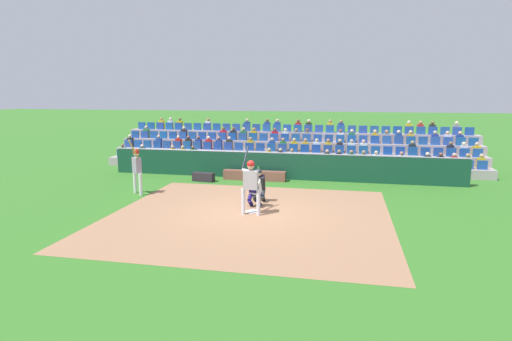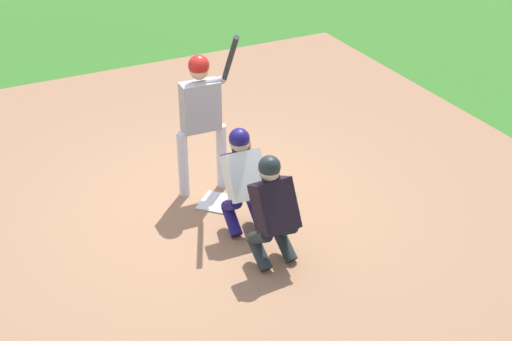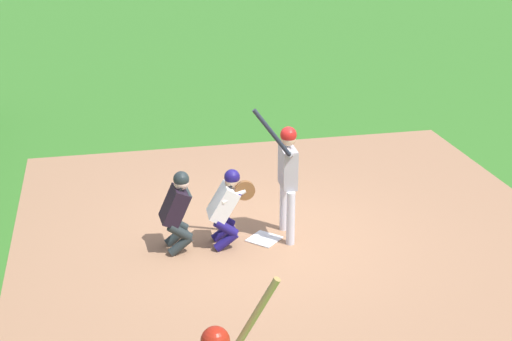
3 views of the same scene
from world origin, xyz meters
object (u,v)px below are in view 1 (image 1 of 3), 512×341
(dugout_bench, at_px, (254,175))
(on_deck_batter, at_px, (137,166))
(home_plate_umpire, at_px, (259,183))
(equipment_duffel_bag, at_px, (203,177))
(home_plate_marker, at_px, (252,211))
(batter_at_plate, at_px, (251,181))
(catcher_crouching, at_px, (254,188))
(water_bottle_on_bench, at_px, (258,169))

(dugout_bench, height_order, on_deck_batter, on_deck_batter)
(home_plate_umpire, relative_size, equipment_duffel_bag, 1.30)
(home_plate_marker, height_order, dugout_bench, dugout_bench)
(batter_at_plate, relative_size, catcher_crouching, 1.75)
(batter_at_plate, distance_m, on_deck_batter, 5.34)
(home_plate_umpire, xyz_separation_m, dugout_bench, (1.02, -3.83, -0.48))
(home_plate_marker, height_order, batter_at_plate, batter_at_plate)
(home_plate_umpire, bearing_deg, water_bottle_on_bench, -77.88)
(water_bottle_on_bench, bearing_deg, catcher_crouching, 99.98)
(batter_at_plate, distance_m, catcher_crouching, 1.05)
(home_plate_umpire, bearing_deg, equipment_duffel_bag, -43.90)
(dugout_bench, relative_size, equipment_duffel_bag, 2.92)
(water_bottle_on_bench, bearing_deg, home_plate_marker, 99.55)
(on_deck_batter, bearing_deg, equipment_duffel_bag, -120.13)
(batter_at_plate, relative_size, equipment_duffel_bag, 2.23)
(batter_at_plate, height_order, home_plate_umpire, batter_at_plate)
(catcher_crouching, bearing_deg, on_deck_batter, -10.51)
(water_bottle_on_bench, distance_m, equipment_duffel_bag, 2.53)
(catcher_crouching, height_order, home_plate_umpire, home_plate_umpire)
(water_bottle_on_bench, xyz_separation_m, equipment_duffel_bag, (2.42, 0.65, -0.36))
(batter_at_plate, distance_m, home_plate_umpire, 1.76)
(home_plate_umpire, distance_m, water_bottle_on_bench, 3.84)
(batter_at_plate, height_order, water_bottle_on_bench, batter_at_plate)
(dugout_bench, xyz_separation_m, water_bottle_on_bench, (-0.21, 0.08, 0.34))
(home_plate_marker, height_order, equipment_duffel_bag, equipment_duffel_bag)
(home_plate_marker, distance_m, water_bottle_on_bench, 5.19)
(home_plate_umpire, height_order, water_bottle_on_bench, home_plate_umpire)
(home_plate_marker, relative_size, batter_at_plate, 0.20)
(catcher_crouching, relative_size, home_plate_umpire, 0.98)
(equipment_duffel_bag, bearing_deg, dugout_bench, -155.00)
(batter_at_plate, relative_size, water_bottle_on_bench, 9.38)
(catcher_crouching, bearing_deg, dugout_bench, -77.66)
(water_bottle_on_bench, relative_size, on_deck_batter, 0.11)
(home_plate_umpire, distance_m, dugout_bench, 3.99)
(batter_at_plate, xyz_separation_m, catcher_crouching, (0.09, -0.95, -0.44))
(home_plate_marker, bearing_deg, catcher_crouching, -83.72)
(home_plate_marker, xyz_separation_m, water_bottle_on_bench, (0.86, -5.09, 0.54))
(catcher_crouching, xyz_separation_m, home_plate_umpire, (-0.01, -0.75, -0.01))
(equipment_duffel_bag, height_order, on_deck_batter, on_deck_batter)
(equipment_duffel_bag, bearing_deg, batter_at_plate, 131.14)
(catcher_crouching, bearing_deg, home_plate_umpire, -91.06)
(home_plate_marker, bearing_deg, equipment_duffel_bag, -53.59)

